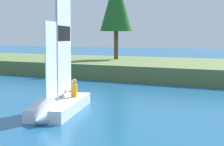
% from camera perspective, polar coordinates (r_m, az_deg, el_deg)
% --- Properties ---
extents(shore_bank, '(80.00, 12.16, 1.00)m').
position_cam_1_polar(shore_bank, '(29.71, 13.00, 0.47)').
color(shore_bank, '#5B703D').
rests_on(shore_bank, ground).
extents(shoreline_tree_midleft, '(2.67, 2.67, 7.09)m').
position_cam_1_polar(shoreline_tree_midleft, '(33.88, 0.59, 9.92)').
color(shoreline_tree_midleft, brown).
rests_on(shoreline_tree_midleft, shore_bank).
extents(sailboat, '(3.13, 5.19, 6.14)m').
position_cam_1_polar(sailboat, '(14.58, -8.04, -4.11)').
color(sailboat, white).
rests_on(sailboat, ground).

